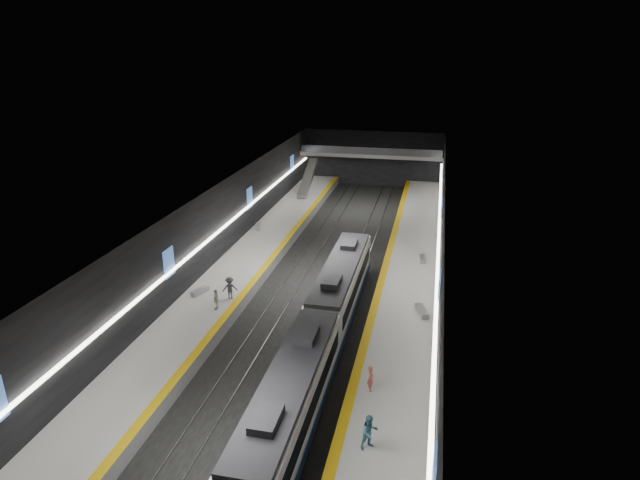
% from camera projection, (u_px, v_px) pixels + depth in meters
% --- Properties ---
extents(ground, '(70.00, 70.00, 0.00)m').
position_uv_depth(ground, '(321.00, 285.00, 46.88)').
color(ground, black).
rests_on(ground, ground).
extents(ceiling, '(20.00, 70.00, 0.04)m').
position_uv_depth(ceiling, '(321.00, 197.00, 44.07)').
color(ceiling, beige).
rests_on(ceiling, wall_left).
extents(wall_left, '(0.04, 70.00, 8.00)m').
position_uv_depth(wall_left, '(211.00, 233.00, 47.50)').
color(wall_left, black).
rests_on(wall_left, ground).
extents(wall_right, '(0.04, 70.00, 8.00)m').
position_uv_depth(wall_right, '(441.00, 252.00, 43.45)').
color(wall_right, black).
rests_on(wall_right, ground).
extents(wall_back, '(20.00, 0.04, 8.00)m').
position_uv_depth(wall_back, '(373.00, 159.00, 77.47)').
color(wall_back, black).
rests_on(wall_back, ground).
extents(platform_left, '(5.00, 70.00, 1.00)m').
position_uv_depth(platform_left, '(240.00, 272.00, 48.22)').
color(platform_left, slate).
rests_on(platform_left, ground).
extents(tile_surface_left, '(5.00, 70.00, 0.02)m').
position_uv_depth(tile_surface_left, '(240.00, 267.00, 48.04)').
color(tile_surface_left, '#B1B1AC').
rests_on(tile_surface_left, platform_left).
extents(tactile_strip_left, '(0.60, 70.00, 0.02)m').
position_uv_depth(tactile_strip_left, '(263.00, 269.00, 47.59)').
color(tactile_strip_left, '#DAA50B').
rests_on(tactile_strip_left, platform_left).
extents(platform_right, '(5.00, 70.00, 1.00)m').
position_uv_depth(platform_right, '(407.00, 288.00, 45.18)').
color(platform_right, slate).
rests_on(platform_right, ground).
extents(tile_surface_right, '(5.00, 70.00, 0.02)m').
position_uv_depth(tile_surface_right, '(408.00, 282.00, 45.00)').
color(tile_surface_right, '#B1B1AC').
rests_on(tile_surface_right, platform_right).
extents(tactile_strip_right, '(0.60, 70.00, 0.02)m').
position_uv_depth(tactile_strip_right, '(382.00, 280.00, 45.45)').
color(tactile_strip_right, '#DAA50B').
rests_on(tactile_strip_right, platform_right).
extents(rails, '(6.52, 70.00, 0.12)m').
position_uv_depth(rails, '(321.00, 284.00, 46.86)').
color(rails, gray).
rests_on(rails, ground).
extents(train, '(2.69, 30.04, 3.60)m').
position_uv_depth(train, '(320.00, 332.00, 34.99)').
color(train, '#0E1C34').
rests_on(train, ground).
extents(ad_posters, '(19.94, 53.50, 2.20)m').
position_uv_depth(ad_posters, '(323.00, 233.00, 46.21)').
color(ad_posters, '#3D6AB9').
rests_on(ad_posters, wall_left).
extents(cove_light_left, '(0.25, 68.60, 0.12)m').
position_uv_depth(cove_light_left, '(214.00, 236.00, 47.53)').
color(cove_light_left, white).
rests_on(cove_light_left, wall_left).
extents(cove_light_right, '(0.25, 68.60, 0.12)m').
position_uv_depth(cove_light_right, '(438.00, 254.00, 43.56)').
color(cove_light_right, white).
rests_on(cove_light_right, wall_right).
extents(mezzanine_bridge, '(20.00, 3.00, 1.50)m').
position_uv_depth(mezzanine_bridge, '(371.00, 154.00, 75.21)').
color(mezzanine_bridge, gray).
rests_on(mezzanine_bridge, wall_left).
extents(escalator, '(1.20, 7.50, 3.92)m').
position_uv_depth(escalator, '(308.00, 178.00, 71.15)').
color(escalator, '#99999E').
rests_on(escalator, platform_left).
extents(bench_left_near, '(1.01, 1.73, 0.41)m').
position_uv_depth(bench_left_near, '(200.00, 291.00, 42.91)').
color(bench_left_near, '#99999E').
rests_on(bench_left_near, platform_left).
extents(bench_left_far, '(1.04, 1.85, 0.44)m').
position_uv_depth(bench_left_far, '(258.00, 227.00, 57.75)').
color(bench_left_far, '#99999E').
rests_on(bench_left_far, platform_left).
extents(bench_right_near, '(1.13, 1.96, 0.46)m').
position_uv_depth(bench_right_near, '(422.00, 311.00, 39.70)').
color(bench_right_near, '#99999E').
rests_on(bench_right_near, platform_right).
extents(bench_right_far, '(0.57, 1.65, 0.40)m').
position_uv_depth(bench_right_far, '(423.00, 259.00, 49.29)').
color(bench_right_far, '#99999E').
rests_on(bench_right_far, platform_right).
extents(passenger_right_a, '(0.52, 0.66, 1.60)m').
position_uv_depth(passenger_right_a, '(371.00, 378.00, 30.87)').
color(passenger_right_a, '#C35648').
rests_on(passenger_right_a, platform_right).
extents(passenger_right_b, '(1.17, 1.13, 1.89)m').
position_uv_depth(passenger_right_b, '(370.00, 432.00, 26.40)').
color(passenger_right_b, teal).
rests_on(passenger_right_b, platform_right).
extents(passenger_left_a, '(0.55, 1.02, 1.66)m').
position_uv_depth(passenger_left_a, '(216.00, 299.00, 40.20)').
color(passenger_left_a, silver).
rests_on(passenger_left_a, platform_left).
extents(passenger_left_b, '(1.36, 1.11, 1.83)m').
position_uv_depth(passenger_left_b, '(230.00, 288.00, 41.84)').
color(passenger_left_b, '#404248').
rests_on(passenger_left_b, platform_left).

